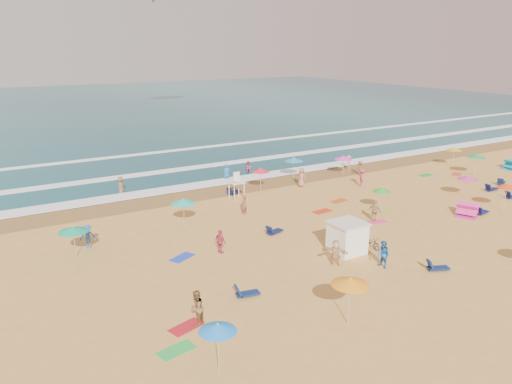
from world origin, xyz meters
TOP-DOWN VIEW (x-y plane):
  - ground at (0.00, 0.00)m, footprint 220.00×220.00m
  - ocean at (0.00, 84.00)m, footprint 220.00×140.00m
  - wet_sand at (0.00, 12.50)m, footprint 220.00×220.00m
  - surf_foam at (0.00, 21.32)m, footprint 200.00×18.70m
  - cabana at (-1.31, -4.92)m, footprint 2.00×2.00m
  - cabana_roof at (-1.31, -4.92)m, footprint 2.20×2.20m
  - bicycle at (0.59, -5.22)m, footprint 0.59×1.59m
  - lifeguard_stand at (-1.84, 9.39)m, footprint 1.20×1.20m
  - beach_umbrellas at (4.67, 0.20)m, footprint 51.86×27.92m
  - loungers at (7.89, -1.76)m, footprint 34.57×21.84m
  - towels at (4.31, -2.00)m, footprint 40.40×21.04m
  - popup_tents at (20.94, -0.35)m, footprint 20.29×9.88m
  - beachgoers at (-2.86, 3.87)m, footprint 40.59×26.12m

SIDE VIEW (x-z plane):
  - ground at x=0.00m, z-range 0.00..0.00m
  - ocean at x=0.00m, z-range -0.09..0.09m
  - wet_sand at x=0.00m, z-range 0.01..0.01m
  - towels at x=4.31m, z-range 0.00..0.03m
  - surf_foam at x=0.00m, z-range 0.08..0.12m
  - loungers at x=7.89m, z-range 0.00..0.34m
  - bicycle at x=0.59m, z-range 0.00..0.83m
  - popup_tents at x=20.94m, z-range 0.00..1.20m
  - beachgoers at x=-2.86m, z-range -0.24..1.90m
  - cabana at x=-1.31m, z-range 0.00..2.00m
  - lifeguard_stand at x=-1.84m, z-range 0.00..2.10m
  - cabana_roof at x=-1.31m, z-range 2.00..2.12m
  - beach_umbrellas at x=4.67m, z-range 1.66..2.46m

